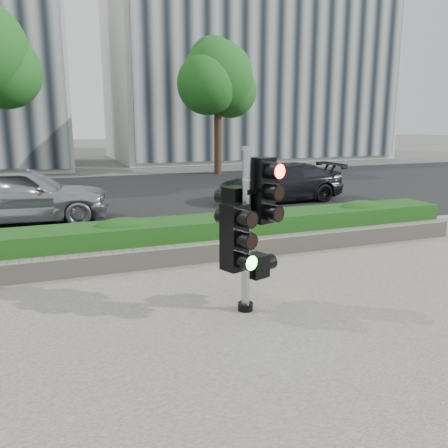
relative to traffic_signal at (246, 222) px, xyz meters
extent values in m
plane|color=#51514C|center=(-0.01, 0.51, -1.29)|extent=(120.00, 120.00, 0.00)
cube|color=#9E9389|center=(-0.01, -1.99, -1.28)|extent=(16.00, 11.00, 0.03)
cube|color=black|center=(-0.01, 10.51, -1.28)|extent=(60.00, 13.00, 0.02)
cube|color=gray|center=(-0.01, 3.66, -1.23)|extent=(60.00, 0.25, 0.12)
cube|color=gray|center=(-0.01, 2.41, -1.09)|extent=(12.00, 0.32, 0.34)
cube|color=#2D7323|center=(-0.01, 3.06, -0.92)|extent=(12.00, 1.00, 0.68)
cube|color=#B7B7B2|center=(10.99, 25.51, 4.71)|extent=(18.00, 10.00, 12.00)
sphere|color=#175118|center=(-3.64, 15.37, 3.17)|extent=(2.88, 2.88, 2.88)
cylinder|color=black|center=(5.49, 16.01, 0.50)|extent=(0.36, 0.36, 3.58)
sphere|color=#175118|center=(5.49, 16.01, 3.32)|extent=(3.33, 3.33, 3.33)
sphere|color=#175118|center=(6.26, 16.33, 2.68)|extent=(2.56, 2.56, 2.56)
sphere|color=#175118|center=(4.85, 15.63, 2.93)|extent=(2.82, 2.82, 2.82)
sphere|color=#175118|center=(5.49, 16.65, 4.09)|extent=(2.30, 2.30, 2.30)
cylinder|color=black|center=(-0.02, -0.04, -1.21)|extent=(0.22, 0.22, 0.11)
cylinder|color=gray|center=(-0.02, -0.04, -0.15)|extent=(0.11, 0.11, 2.23)
cylinder|color=gray|center=(-0.02, -0.04, 0.99)|extent=(0.14, 0.14, 0.05)
cube|color=#FF1107|center=(0.23, 0.02, 0.42)|extent=(0.36, 0.36, 0.89)
cube|color=#14E51E|center=(-0.24, -0.16, -0.15)|extent=(0.36, 0.36, 0.89)
cube|color=black|center=(-0.08, 0.20, 0.15)|extent=(0.36, 0.36, 0.61)
cube|color=orange|center=(0.19, 0.07, -0.66)|extent=(0.36, 0.36, 0.33)
imported|color=#A1A3A8|center=(-3.12, 7.32, -0.52)|extent=(4.57, 2.21, 1.50)
imported|color=black|center=(4.65, 7.89, -0.65)|extent=(4.30, 1.86, 1.23)
camera|label=1|loc=(-2.53, -5.77, 1.37)|focal=38.00mm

